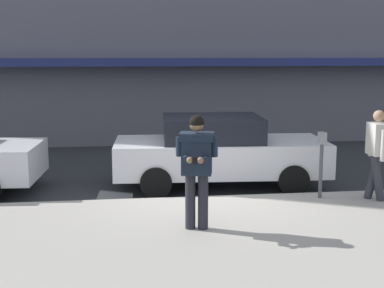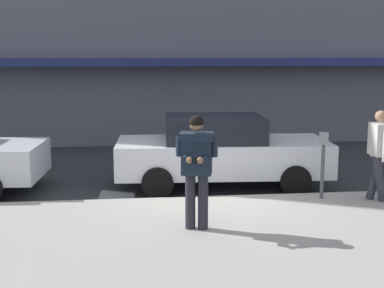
{
  "view_description": "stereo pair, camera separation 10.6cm",
  "coord_description": "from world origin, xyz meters",
  "px_view_note": "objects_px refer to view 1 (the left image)",
  "views": [
    {
      "loc": [
        -1.49,
        -10.11,
        2.88
      ],
      "look_at": [
        -0.47,
        -2.06,
        1.49
      ],
      "focal_mm": 50.0,
      "sensor_mm": 36.0,
      "label": 1
    },
    {
      "loc": [
        -1.39,
        -10.12,
        2.88
      ],
      "look_at": [
        -0.47,
        -2.06,
        1.49
      ],
      "focal_mm": 50.0,
      "sensor_mm": 36.0,
      "label": 2
    }
  ],
  "objects_px": {
    "man_texting_on_phone": "(197,160)",
    "pedestrian_in_light_coat": "(377,149)",
    "parked_sedan_mid": "(218,151)",
    "parking_meter": "(321,155)"
  },
  "relations": [
    {
      "from": "parked_sedan_mid",
      "to": "pedestrian_in_light_coat",
      "type": "distance_m",
      "value": 3.29
    },
    {
      "from": "man_texting_on_phone",
      "to": "parking_meter",
      "type": "bearing_deg",
      "value": 30.27
    },
    {
      "from": "parked_sedan_mid",
      "to": "pedestrian_in_light_coat",
      "type": "height_order",
      "value": "pedestrian_in_light_coat"
    },
    {
      "from": "pedestrian_in_light_coat",
      "to": "parking_meter",
      "type": "xyz_separation_m",
      "value": [
        -0.98,
        0.24,
        -0.14
      ]
    },
    {
      "from": "pedestrian_in_light_coat",
      "to": "parking_meter",
      "type": "height_order",
      "value": "pedestrian_in_light_coat"
    },
    {
      "from": "man_texting_on_phone",
      "to": "pedestrian_in_light_coat",
      "type": "distance_m",
      "value": 3.78
    },
    {
      "from": "pedestrian_in_light_coat",
      "to": "parking_meter",
      "type": "bearing_deg",
      "value": 166.09
    },
    {
      "from": "pedestrian_in_light_coat",
      "to": "parking_meter",
      "type": "relative_size",
      "value": 1.34
    },
    {
      "from": "pedestrian_in_light_coat",
      "to": "parked_sedan_mid",
      "type": "bearing_deg",
      "value": 144.35
    },
    {
      "from": "man_texting_on_phone",
      "to": "pedestrian_in_light_coat",
      "type": "bearing_deg",
      "value": 19.57
    }
  ]
}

